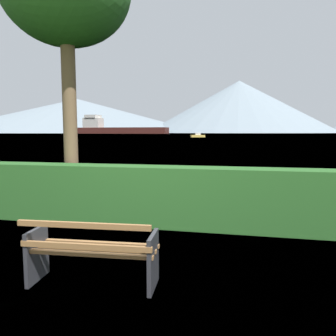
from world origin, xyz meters
TOP-DOWN VIEW (x-y plane):
  - ground_plane at (0.00, 0.00)m, footprint 1400.00×1400.00m
  - water_surface at (0.00, 306.38)m, footprint 620.00×620.00m
  - park_bench at (0.00, -0.06)m, footprint 1.62×0.67m
  - hedge_row at (0.00, 2.69)m, footprint 7.53×0.64m
  - cargo_ship_large at (-112.05, 287.23)m, footprint 90.21×21.55m
  - fishing_boat_near at (-11.69, 105.92)m, footprint 4.92×3.20m
  - distant_hills at (-91.60, 541.51)m, footprint 879.43×439.72m

SIDE VIEW (x-z plane):
  - ground_plane at x=0.00m, z-range 0.00..0.00m
  - water_surface at x=0.00m, z-range 0.00..0.00m
  - park_bench at x=0.00m, z-range -0.01..0.86m
  - fishing_boat_near at x=-11.69m, z-range -0.21..1.26m
  - hedge_row at x=0.00m, z-range 0.00..1.20m
  - cargo_ship_large at x=-112.05m, z-range -3.85..13.63m
  - distant_hills at x=-91.60m, z-range -7.52..74.29m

